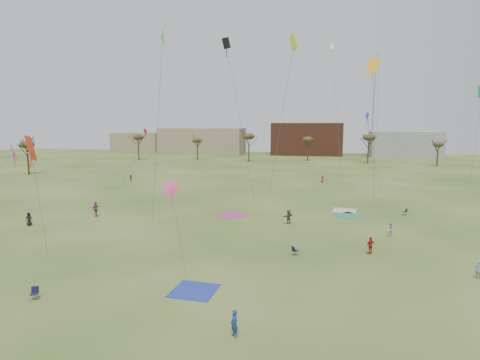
% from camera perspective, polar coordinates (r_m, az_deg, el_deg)
% --- Properties ---
extents(ground, '(260.00, 260.00, 0.00)m').
position_cam_1_polar(ground, '(36.40, -3.69, -11.34)').
color(ground, '#324F18').
rests_on(ground, ground).
extents(flyer_near_right, '(0.68, 0.70, 1.61)m').
position_cam_1_polar(flyer_near_right, '(24.07, -0.84, -20.06)').
color(flyer_near_right, navy).
rests_on(flyer_near_right, ground).
extents(spectator_fore_a, '(1.01, 0.89, 1.64)m').
position_cam_1_polar(spectator_fore_a, '(39.37, 18.37, -8.97)').
color(spectator_fore_a, '#A6211C').
rests_on(spectator_fore_a, ground).
extents(spectator_fore_c, '(1.46, 1.55, 1.74)m').
position_cam_1_polar(spectator_fore_c, '(48.43, 7.05, -5.30)').
color(spectator_fore_c, brown).
rests_on(spectator_fore_c, ground).
extents(flyer_mid_a, '(0.93, 0.82, 1.60)m').
position_cam_1_polar(flyer_mid_a, '(53.58, -28.25, -5.00)').
color(flyer_mid_a, black).
rests_on(flyer_mid_a, ground).
extents(flyer_mid_c, '(0.63, 0.55, 1.46)m').
position_cam_1_polar(flyer_mid_c, '(37.02, 31.28, -11.04)').
color(flyer_mid_c, '#6A97B2').
rests_on(flyer_mid_c, ground).
extents(spectator_mid_d, '(0.79, 1.24, 1.97)m').
position_cam_1_polar(spectator_mid_d, '(55.06, -20.18, -3.97)').
color(spectator_mid_d, '#9B4080').
rests_on(spectator_mid_d, ground).
extents(spectator_mid_e, '(0.91, 0.80, 1.57)m').
position_cam_1_polar(spectator_mid_e, '(45.80, 21.01, -6.72)').
color(spectator_mid_e, silver).
rests_on(spectator_mid_e, ground).
extents(flyer_far_a, '(0.99, 1.39, 1.44)m').
position_cam_1_polar(flyer_far_a, '(85.39, -15.53, 0.29)').
color(flyer_far_a, '#216426').
rests_on(flyer_far_a, ground).
extents(flyer_far_b, '(0.82, 0.76, 1.41)m').
position_cam_1_polar(flyer_far_b, '(82.62, 11.83, 0.15)').
color(flyer_far_b, '#A43A1C').
rests_on(flyer_far_b, ground).
extents(blanket_blue, '(3.38, 3.38, 0.03)m').
position_cam_1_polar(blanket_blue, '(30.20, -6.66, -15.64)').
color(blanket_blue, '#2539A0').
rests_on(blanket_blue, ground).
extents(blanket_cream, '(3.64, 3.64, 0.03)m').
position_cam_1_polar(blanket_cream, '(57.16, 14.89, -4.30)').
color(blanket_cream, beige).
rests_on(blanket_cream, ground).
extents(blanket_plum, '(4.77, 4.77, 0.03)m').
position_cam_1_polar(blanket_plum, '(52.46, -1.33, -5.15)').
color(blanket_plum, '#B43786').
rests_on(blanket_plum, ground).
extents(blanket_olive, '(4.64, 4.64, 0.03)m').
position_cam_1_polar(blanket_olive, '(54.16, 15.31, -5.02)').
color(blanket_olive, '#338D5B').
rests_on(blanket_olive, ground).
extents(camp_chair_left, '(0.67, 0.69, 0.87)m').
position_cam_1_polar(camp_chair_left, '(32.01, -27.61, -14.65)').
color(camp_chair_left, '#171438').
rests_on(camp_chair_left, ground).
extents(camp_chair_center, '(0.74, 0.73, 0.87)m').
position_cam_1_polar(camp_chair_center, '(37.56, 7.97, -10.35)').
color(camp_chair_center, '#121533').
rests_on(camp_chair_center, ground).
extents(camp_chair_right, '(0.64, 0.60, 0.87)m').
position_cam_1_polar(camp_chair_right, '(57.02, 22.74, -4.45)').
color(camp_chair_right, '#161B3D').
rests_on(camp_chair_right, ground).
extents(kites_aloft, '(68.14, 59.09, 27.10)m').
position_cam_1_polar(kites_aloft, '(61.54, 5.64, 15.50)').
color(kites_aloft, red).
rests_on(kites_aloft, ground).
extents(tree_line, '(117.44, 49.32, 8.91)m').
position_cam_1_polar(tree_line, '(112.97, 5.13, 5.71)').
color(tree_line, '#3A2B1E').
rests_on(tree_line, ground).
extents(building_tan, '(32.00, 14.00, 10.00)m').
position_cam_1_polar(building_tan, '(154.63, -5.46, 5.64)').
color(building_tan, '#937F60').
rests_on(building_tan, ground).
extents(building_brick, '(26.00, 16.00, 12.00)m').
position_cam_1_polar(building_brick, '(153.30, 9.65, 5.91)').
color(building_brick, brown).
rests_on(building_brick, ground).
extents(building_grey, '(24.00, 12.00, 9.00)m').
position_cam_1_polar(building_grey, '(154.51, 22.75, 4.84)').
color(building_grey, gray).
rests_on(building_grey, ground).
extents(building_tan_west, '(20.00, 12.00, 8.00)m').
position_cam_1_polar(building_tan_west, '(171.98, -14.46, 5.35)').
color(building_tan_west, '#937F60').
rests_on(building_tan_west, ground).
extents(radio_tower, '(1.51, 1.72, 41.00)m').
position_cam_1_polar(radio_tower, '(159.69, 18.97, 10.42)').
color(radio_tower, '#9EA3A8').
rests_on(radio_tower, ground).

